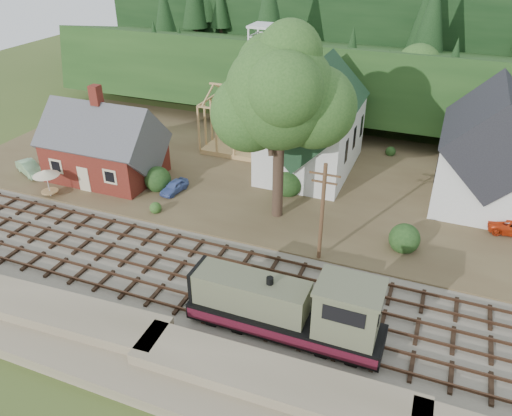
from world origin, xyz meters
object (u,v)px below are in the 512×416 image
at_px(car_green, 30,168).
at_px(patio_set, 46,174).
at_px(locomotive, 292,310).
at_px(car_blue, 174,187).

distance_m(car_green, patio_set, 6.02).
height_order(car_green, patio_set, patio_set).
relative_size(locomotive, patio_set, 4.49).
distance_m(car_blue, patio_set, 11.39).
bearing_deg(car_green, car_blue, -58.01).
bearing_deg(locomotive, patio_set, 161.83).
relative_size(car_blue, car_green, 0.82).
height_order(locomotive, patio_set, locomotive).
xyz_separation_m(car_blue, car_green, (-15.19, -1.95, 0.10)).
distance_m(car_blue, car_green, 15.31).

